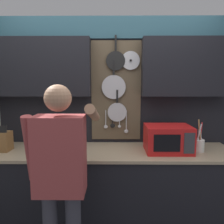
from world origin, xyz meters
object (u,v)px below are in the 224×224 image
at_px(microwave, 168,139).
at_px(utensil_crock, 198,144).
at_px(person, 61,171).
at_px(knife_block, 5,141).

xyz_separation_m(microwave, utensil_crock, (0.32, 0.00, -0.06)).
bearing_deg(person, knife_block, 140.21).
relative_size(utensil_crock, person, 0.21).
xyz_separation_m(knife_block, person, (0.73, -0.61, -0.07)).
bearing_deg(knife_block, microwave, -0.01).
xyz_separation_m(utensil_crock, person, (-1.28, -0.61, -0.04)).
relative_size(microwave, knife_block, 1.65).
xyz_separation_m(microwave, person, (-0.97, -0.61, -0.10)).
height_order(microwave, person, person).
relative_size(knife_block, utensil_crock, 0.82).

